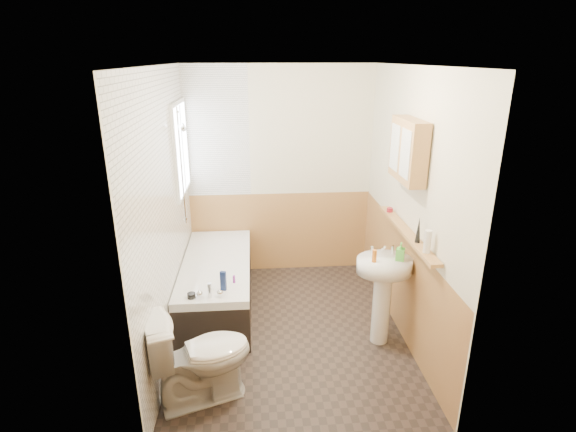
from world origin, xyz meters
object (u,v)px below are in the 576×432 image
(pine_shelf, at_px, (407,232))
(medicine_cabinet, at_px, (408,150))
(toilet, at_px, (200,356))
(sink, at_px, (383,283))
(bathtub, at_px, (217,283))

(pine_shelf, relative_size, medicine_cabinet, 2.36)
(toilet, bearing_deg, sink, -87.76)
(bathtub, xyz_separation_m, medicine_cabinet, (1.74, -0.61, 1.53))
(medicine_cabinet, bearing_deg, bathtub, 160.58)
(pine_shelf, bearing_deg, toilet, -158.77)
(bathtub, height_order, medicine_cabinet, medicine_cabinet)
(toilet, height_order, pine_shelf, pine_shelf)
(toilet, distance_m, pine_shelf, 2.05)
(toilet, bearing_deg, pine_shelf, -88.18)
(toilet, height_order, sink, sink)
(pine_shelf, bearing_deg, sink, -162.20)
(sink, height_order, pine_shelf, pine_shelf)
(pine_shelf, height_order, medicine_cabinet, medicine_cabinet)
(pine_shelf, bearing_deg, medicine_cabinet, 110.37)
(bathtub, distance_m, pine_shelf, 2.06)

